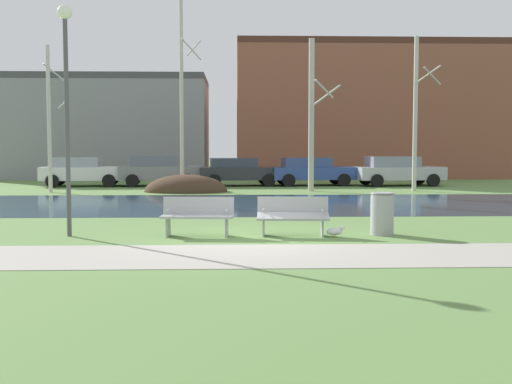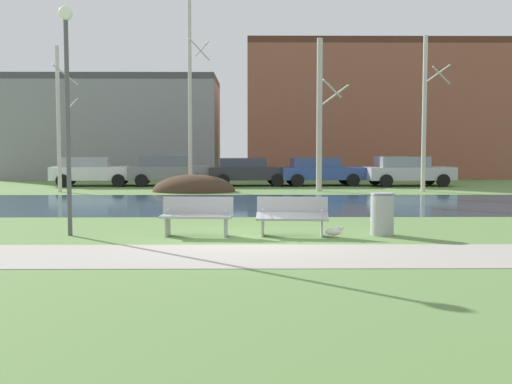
{
  "view_description": "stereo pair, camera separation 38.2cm",
  "coord_description": "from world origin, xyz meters",
  "px_view_note": "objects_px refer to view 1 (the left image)",
  "views": [
    {
      "loc": [
        -0.25,
        -13.4,
        2.01
      ],
      "look_at": [
        0.27,
        1.25,
        0.94
      ],
      "focal_mm": 44.24,
      "sensor_mm": 36.0,
      "label": 1
    },
    {
      "loc": [
        0.13,
        -13.41,
        2.01
      ],
      "look_at": [
        0.27,
        1.25,
        0.94
      ],
      "focal_mm": 44.24,
      "sensor_mm": 36.0,
      "label": 2
    }
  ],
  "objects_px": {
    "trash_bin": "(382,213)",
    "parked_van_nearest_white": "(82,171)",
    "streetlamp": "(66,82)",
    "parked_suv_fifth_silver": "(397,170)",
    "bench_left": "(198,215)",
    "bench_right": "(293,215)",
    "parked_sedan_second_grey": "(159,170)",
    "seagull": "(335,231)",
    "parked_hatch_third_dark": "(238,171)",
    "parked_wagon_fourth_blue": "(311,171)"
  },
  "relations": [
    {
      "from": "trash_bin",
      "to": "parked_van_nearest_white",
      "type": "relative_size",
      "value": 0.23
    },
    {
      "from": "streetlamp",
      "to": "parked_suv_fifth_silver",
      "type": "xyz_separation_m",
      "value": [
        11.95,
        17.57,
        -2.63
      ]
    },
    {
      "from": "bench_left",
      "to": "bench_right",
      "type": "xyz_separation_m",
      "value": [
        2.13,
        0.0,
        0.0
      ]
    },
    {
      "from": "trash_bin",
      "to": "parked_sedan_second_grey",
      "type": "height_order",
      "value": "parked_sedan_second_grey"
    },
    {
      "from": "bench_left",
      "to": "streetlamp",
      "type": "xyz_separation_m",
      "value": [
        -2.87,
        0.11,
        2.95
      ]
    },
    {
      "from": "streetlamp",
      "to": "seagull",
      "type": "bearing_deg",
      "value": -3.2
    },
    {
      "from": "parked_van_nearest_white",
      "to": "parked_hatch_third_dark",
      "type": "distance_m",
      "value": 7.86
    },
    {
      "from": "bench_left",
      "to": "bench_right",
      "type": "height_order",
      "value": "same"
    },
    {
      "from": "bench_left",
      "to": "parked_suv_fifth_silver",
      "type": "bearing_deg",
      "value": 62.79
    },
    {
      "from": "parked_hatch_third_dark",
      "to": "parked_wagon_fourth_blue",
      "type": "distance_m",
      "value": 3.72
    },
    {
      "from": "trash_bin",
      "to": "parked_sedan_second_grey",
      "type": "relative_size",
      "value": 0.23
    },
    {
      "from": "parked_wagon_fourth_blue",
      "to": "bench_left",
      "type": "bearing_deg",
      "value": -104.76
    },
    {
      "from": "streetlamp",
      "to": "parked_van_nearest_white",
      "type": "bearing_deg",
      "value": 102.56
    },
    {
      "from": "seagull",
      "to": "parked_hatch_third_dark",
      "type": "bearing_deg",
      "value": 96.35
    },
    {
      "from": "trash_bin",
      "to": "parked_suv_fifth_silver",
      "type": "bearing_deg",
      "value": 74.38
    },
    {
      "from": "bench_right",
      "to": "parked_suv_fifth_silver",
      "type": "height_order",
      "value": "parked_suv_fifth_silver"
    },
    {
      "from": "bench_right",
      "to": "parked_van_nearest_white",
      "type": "distance_m",
      "value": 19.96
    },
    {
      "from": "streetlamp",
      "to": "parked_sedan_second_grey",
      "type": "xyz_separation_m",
      "value": [
        -0.11,
        17.86,
        -2.61
      ]
    },
    {
      "from": "bench_right",
      "to": "parked_suv_fifth_silver",
      "type": "distance_m",
      "value": 19.0
    },
    {
      "from": "bench_left",
      "to": "parked_van_nearest_white",
      "type": "xyz_separation_m",
      "value": [
        -6.82,
        17.84,
        0.3
      ]
    },
    {
      "from": "trash_bin",
      "to": "streetlamp",
      "type": "height_order",
      "value": "streetlamp"
    },
    {
      "from": "bench_left",
      "to": "trash_bin",
      "type": "distance_m",
      "value": 4.18
    },
    {
      "from": "parked_sedan_second_grey",
      "to": "bench_right",
      "type": "bearing_deg",
      "value": -74.12
    },
    {
      "from": "streetlamp",
      "to": "parked_sedan_second_grey",
      "type": "distance_m",
      "value": 18.06
    },
    {
      "from": "seagull",
      "to": "parked_sedan_second_grey",
      "type": "xyz_separation_m",
      "value": [
        -6.04,
        18.2,
        0.68
      ]
    },
    {
      "from": "parked_sedan_second_grey",
      "to": "seagull",
      "type": "bearing_deg",
      "value": -71.64
    },
    {
      "from": "streetlamp",
      "to": "parked_van_nearest_white",
      "type": "relative_size",
      "value": 1.21
    },
    {
      "from": "bench_left",
      "to": "trash_bin",
      "type": "relative_size",
      "value": 1.7
    },
    {
      "from": "seagull",
      "to": "parked_sedan_second_grey",
      "type": "relative_size",
      "value": 0.1
    },
    {
      "from": "parked_van_nearest_white",
      "to": "parked_sedan_second_grey",
      "type": "bearing_deg",
      "value": 2.0
    },
    {
      "from": "parked_suv_fifth_silver",
      "to": "bench_right",
      "type": "bearing_deg",
      "value": -111.47
    },
    {
      "from": "bench_left",
      "to": "trash_bin",
      "type": "xyz_separation_m",
      "value": [
        4.17,
        0.1,
        0.03
      ]
    },
    {
      "from": "parked_sedan_second_grey",
      "to": "parked_wagon_fourth_blue",
      "type": "distance_m",
      "value": 7.74
    },
    {
      "from": "bench_right",
      "to": "parked_wagon_fourth_blue",
      "type": "xyz_separation_m",
      "value": [
        2.63,
        18.07,
        0.29
      ]
    },
    {
      "from": "parked_van_nearest_white",
      "to": "parked_wagon_fourth_blue",
      "type": "bearing_deg",
      "value": 1.17
    },
    {
      "from": "bench_right",
      "to": "trash_bin",
      "type": "distance_m",
      "value": 2.04
    },
    {
      "from": "trash_bin",
      "to": "parked_van_nearest_white",
      "type": "xyz_separation_m",
      "value": [
        -10.99,
        17.74,
        0.28
      ]
    },
    {
      "from": "trash_bin",
      "to": "parked_suv_fifth_silver",
      "type": "distance_m",
      "value": 18.25
    },
    {
      "from": "seagull",
      "to": "parked_suv_fifth_silver",
      "type": "distance_m",
      "value": 18.9
    },
    {
      "from": "parked_wagon_fourth_blue",
      "to": "parked_hatch_third_dark",
      "type": "bearing_deg",
      "value": -176.99
    },
    {
      "from": "bench_right",
      "to": "parked_wagon_fourth_blue",
      "type": "distance_m",
      "value": 18.27
    },
    {
      "from": "parked_hatch_third_dark",
      "to": "seagull",
      "type": "bearing_deg",
      "value": -83.65
    },
    {
      "from": "trash_bin",
      "to": "parked_hatch_third_dark",
      "type": "relative_size",
      "value": 0.23
    },
    {
      "from": "bench_left",
      "to": "bench_right",
      "type": "bearing_deg",
      "value": 0.0
    },
    {
      "from": "bench_right",
      "to": "parked_suv_fifth_silver",
      "type": "bearing_deg",
      "value": 68.53
    },
    {
      "from": "parked_suv_fifth_silver",
      "to": "seagull",
      "type": "bearing_deg",
      "value": -108.62
    },
    {
      "from": "parked_van_nearest_white",
      "to": "trash_bin",
      "type": "bearing_deg",
      "value": -58.21
    },
    {
      "from": "seagull",
      "to": "parked_wagon_fourth_blue",
      "type": "height_order",
      "value": "parked_wagon_fourth_blue"
    },
    {
      "from": "bench_left",
      "to": "seagull",
      "type": "height_order",
      "value": "bench_left"
    },
    {
      "from": "trash_bin",
      "to": "parked_van_nearest_white",
      "type": "height_order",
      "value": "parked_van_nearest_white"
    }
  ]
}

